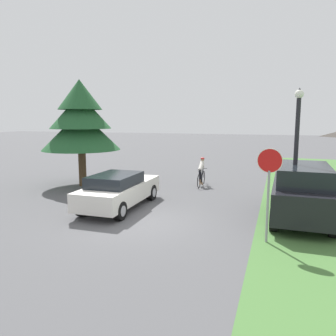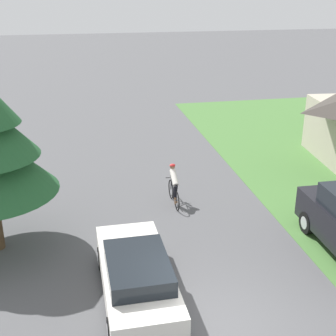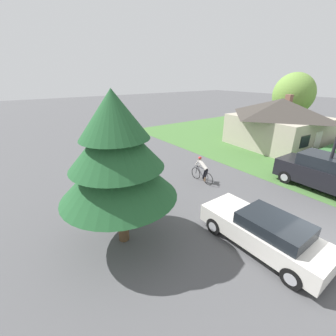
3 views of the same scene
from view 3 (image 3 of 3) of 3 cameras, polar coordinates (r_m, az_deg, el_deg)
name	(u,v)px [view 3 (image 3 of 3)]	position (r m, az deg, el deg)	size (l,w,h in m)	color
ground_plane	(319,252)	(10.39, 34.03, -17.19)	(140.00, 140.00, 0.00)	#515154
grass_verge_right	(331,157)	(21.87, 36.11, 2.19)	(16.00, 36.00, 0.01)	#477538
cottage_house	(279,122)	(22.57, 26.35, 10.45)	(7.60, 8.08, 4.37)	#B2A893
hedge_row	(330,155)	(20.49, 35.92, 2.72)	(8.95, 0.90, 1.09)	#387038
sedan_left_lane	(264,232)	(9.17, 23.19, -14.63)	(1.87, 4.63, 1.43)	silver
cyclist	(202,170)	(13.55, 8.73, -0.58)	(0.44, 1.81, 1.54)	black
parked_suv_right	(327,173)	(15.05, 35.31, -1.09)	(2.07, 4.93, 1.99)	black
street_lamp	(335,145)	(14.30, 36.74, 4.74)	(0.30, 0.30, 4.63)	black
conifer_tall_near	(117,155)	(7.73, -12.93, 3.34)	(4.12, 4.12, 5.64)	#4C3823
deciduous_tree_right	(294,94)	(28.89, 29.26, 16.02)	(4.24, 4.24, 6.32)	#4C3823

